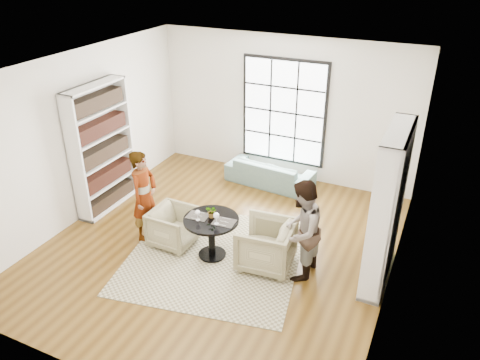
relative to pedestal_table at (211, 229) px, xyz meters
The scene contains 16 objects.
ground 0.60m from the pedestal_table, 94.16° to the left, with size 6.00×6.00×0.00m, color brown.
room_shell 1.13m from the pedestal_table, 91.53° to the left, with size 6.00×6.01×6.00m.
rug 0.51m from the pedestal_table, 19.26° to the right, with size 2.72×2.72×0.01m, color tan.
pedestal_table is the anchor object (origin of this frame).
sofa 2.78m from the pedestal_table, 91.84° to the left, with size 1.83×0.71×0.53m, color slate.
armchair_left 0.76m from the pedestal_table, behind, with size 0.70×0.72×0.66m, color tan.
armchair_right 0.90m from the pedestal_table, ahead, with size 0.82×0.84×0.76m, color tan.
person_left 1.32m from the pedestal_table, behind, with size 0.58×0.38×1.60m, color gray.
person_right 1.47m from the pedestal_table, ahead, with size 0.78×0.61×1.60m, color gray.
placemat_left 0.30m from the pedestal_table, behind, with size 0.34×0.26×0.01m, color #272422.
placemat_right 0.30m from the pedestal_table, ahead, with size 0.34×0.26×0.01m, color #272422.
cutlery_left 0.31m from the pedestal_table, behind, with size 0.14×0.22×0.01m, color silver, non-canonical shape.
cutlery_right 0.31m from the pedestal_table, ahead, with size 0.14×0.22×0.01m, color silver, non-canonical shape.
wine_glass_left 0.38m from the pedestal_table, 144.91° to the right, with size 0.08×0.08×0.18m.
wine_glass_right 0.38m from the pedestal_table, 33.58° to the right, with size 0.09×0.09×0.20m.
flower_centerpiece 0.30m from the pedestal_table, 98.47° to the left, with size 0.18×0.16×0.20m, color gray.
Camera 1 is at (3.07, -5.80, 4.61)m, focal length 35.00 mm.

